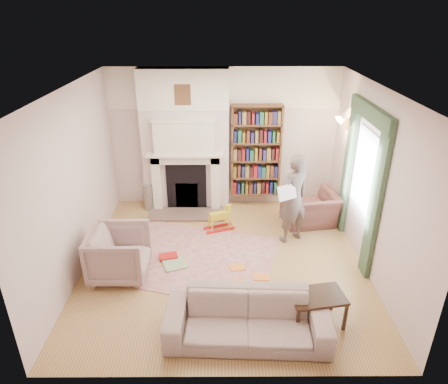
{
  "coord_description": "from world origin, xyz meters",
  "views": [
    {
      "loc": [
        -0.03,
        -5.46,
        3.83
      ],
      "look_at": [
        0.0,
        0.25,
        1.15
      ],
      "focal_mm": 32.0,
      "sensor_mm": 36.0,
      "label": 1
    }
  ],
  "objects_px": {
    "armchair_left": "(119,253)",
    "sofa": "(247,319)",
    "bookcase": "(256,151)",
    "armchair_reading": "(310,208)",
    "rocking_horse": "(219,218)",
    "coffee_table": "(316,309)",
    "paraffin_heater": "(149,197)",
    "man_reading": "(293,199)"
  },
  "relations": [
    {
      "from": "armchair_left",
      "to": "sofa",
      "type": "height_order",
      "value": "armchair_left"
    },
    {
      "from": "bookcase",
      "to": "armchair_reading",
      "type": "relative_size",
      "value": 1.9
    },
    {
      "from": "sofa",
      "to": "rocking_horse",
      "type": "distance_m",
      "value": 2.7
    },
    {
      "from": "sofa",
      "to": "coffee_table",
      "type": "distance_m",
      "value": 0.95
    },
    {
      "from": "armchair_left",
      "to": "paraffin_heater",
      "type": "bearing_deg",
      "value": -1.92
    },
    {
      "from": "sofa",
      "to": "bookcase",
      "type": "bearing_deg",
      "value": 87.0
    },
    {
      "from": "man_reading",
      "to": "coffee_table",
      "type": "bearing_deg",
      "value": 59.62
    },
    {
      "from": "man_reading",
      "to": "armchair_reading",
      "type": "bearing_deg",
      "value": -157.41
    },
    {
      "from": "bookcase",
      "to": "sofa",
      "type": "relative_size",
      "value": 0.91
    },
    {
      "from": "armchair_left",
      "to": "paraffin_heater",
      "type": "height_order",
      "value": "armchair_left"
    },
    {
      "from": "bookcase",
      "to": "rocking_horse",
      "type": "relative_size",
      "value": 3.33
    },
    {
      "from": "bookcase",
      "to": "armchair_reading",
      "type": "distance_m",
      "value": 1.55
    },
    {
      "from": "armchair_left",
      "to": "coffee_table",
      "type": "bearing_deg",
      "value": -110.32
    },
    {
      "from": "bookcase",
      "to": "sofa",
      "type": "xyz_separation_m",
      "value": [
        -0.37,
        -3.77,
        -0.88
      ]
    },
    {
      "from": "paraffin_heater",
      "to": "coffee_table",
      "type": "bearing_deg",
      "value": -50.43
    },
    {
      "from": "paraffin_heater",
      "to": "armchair_left",
      "type": "bearing_deg",
      "value": -92.05
    },
    {
      "from": "sofa",
      "to": "paraffin_heater",
      "type": "height_order",
      "value": "sofa"
    },
    {
      "from": "sofa",
      "to": "armchair_left",
      "type": "bearing_deg",
      "value": 147.92
    },
    {
      "from": "armchair_left",
      "to": "man_reading",
      "type": "distance_m",
      "value": 3.01
    },
    {
      "from": "coffee_table",
      "to": "rocking_horse",
      "type": "relative_size",
      "value": 1.26
    },
    {
      "from": "bookcase",
      "to": "sofa",
      "type": "height_order",
      "value": "bookcase"
    },
    {
      "from": "coffee_table",
      "to": "rocking_horse",
      "type": "xyz_separation_m",
      "value": [
        -1.29,
        2.42,
        0.02
      ]
    },
    {
      "from": "man_reading",
      "to": "coffee_table",
      "type": "relative_size",
      "value": 2.32
    },
    {
      "from": "armchair_reading",
      "to": "man_reading",
      "type": "distance_m",
      "value": 0.9
    },
    {
      "from": "bookcase",
      "to": "sofa",
      "type": "bearing_deg",
      "value": -95.6
    },
    {
      "from": "armchair_left",
      "to": "coffee_table",
      "type": "relative_size",
      "value": 1.24
    },
    {
      "from": "paraffin_heater",
      "to": "bookcase",
      "type": "bearing_deg",
      "value": 5.78
    },
    {
      "from": "man_reading",
      "to": "paraffin_heater",
      "type": "height_order",
      "value": "man_reading"
    },
    {
      "from": "coffee_table",
      "to": "paraffin_heater",
      "type": "relative_size",
      "value": 1.27
    },
    {
      "from": "coffee_table",
      "to": "rocking_horse",
      "type": "distance_m",
      "value": 2.74
    },
    {
      "from": "rocking_horse",
      "to": "armchair_reading",
      "type": "bearing_deg",
      "value": -13.27
    },
    {
      "from": "bookcase",
      "to": "sofa",
      "type": "distance_m",
      "value": 3.89
    },
    {
      "from": "armchair_reading",
      "to": "sofa",
      "type": "relative_size",
      "value": 0.48
    },
    {
      "from": "armchair_left",
      "to": "man_reading",
      "type": "xyz_separation_m",
      "value": [
        2.79,
        1.03,
        0.42
      ]
    },
    {
      "from": "bookcase",
      "to": "man_reading",
      "type": "height_order",
      "value": "bookcase"
    },
    {
      "from": "sofa",
      "to": "rocking_horse",
      "type": "height_order",
      "value": "sofa"
    },
    {
      "from": "armchair_left",
      "to": "sofa",
      "type": "xyz_separation_m",
      "value": [
        1.88,
        -1.3,
        -0.1
      ]
    },
    {
      "from": "armchair_reading",
      "to": "man_reading",
      "type": "height_order",
      "value": "man_reading"
    },
    {
      "from": "bookcase",
      "to": "paraffin_heater",
      "type": "distance_m",
      "value": 2.36
    },
    {
      "from": "coffee_table",
      "to": "rocking_horse",
      "type": "bearing_deg",
      "value": 108.29
    },
    {
      "from": "bookcase",
      "to": "armchair_left",
      "type": "height_order",
      "value": "bookcase"
    },
    {
      "from": "armchair_left",
      "to": "coffee_table",
      "type": "distance_m",
      "value": 2.99
    }
  ]
}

